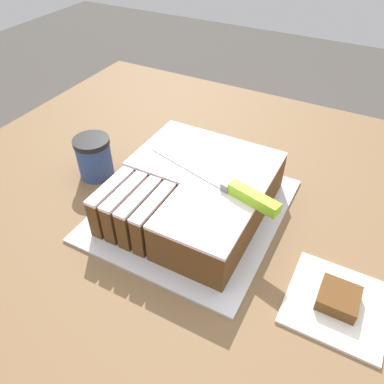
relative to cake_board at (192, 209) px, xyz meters
name	(u,v)px	position (x,y,z in m)	size (l,w,h in m)	color
countertop	(222,325)	(0.08, 0.04, -0.46)	(1.40, 1.10, 0.92)	brown
cake_board	(192,209)	(0.00, 0.00, 0.00)	(0.35, 0.39, 0.01)	silver
cake	(195,191)	(0.00, 0.01, 0.05)	(0.28, 0.32, 0.09)	brown
knife	(238,190)	(0.10, -0.01, 0.10)	(0.30, 0.10, 0.02)	silver
coffee_cup	(94,157)	(-0.25, 0.00, 0.05)	(0.08, 0.08, 0.10)	#334C8C
paper_napkin	(336,303)	(0.32, -0.09, 0.00)	(0.16, 0.16, 0.01)	white
brownie	(339,298)	(0.32, -0.09, 0.01)	(0.06, 0.06, 0.02)	brown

